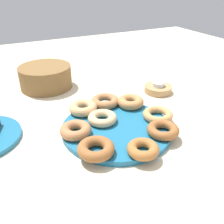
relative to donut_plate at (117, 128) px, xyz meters
The scene contains 14 objects.
ground_plane 0.01m from the donut_plate, ahead, with size 2.40×2.40×0.00m, color beige.
donut_plate is the anchor object (origin of this frame).
donut_0 0.13m from the donut_plate, 44.66° to the right, with size 0.09×0.09×0.03m, color #995B2D.
donut_1 0.05m from the donut_plate, 126.54° to the left, with size 0.09×0.09×0.03m, color #EABC84.
donut_2 0.12m from the donut_plate, behind, with size 0.09×0.09×0.03m, color #B27547.
donut_3 0.13m from the donut_plate, ahead, with size 0.09×0.09×0.02m, color tan.
donut_4 0.13m from the donut_plate, 42.23° to the left, with size 0.09×0.09×0.03m, color #C6844C.
donut_5 0.13m from the donut_plate, 115.98° to the left, with size 0.09×0.09×0.03m, color tan.
donut_6 0.14m from the donut_plate, 139.13° to the right, with size 0.09×0.09×0.03m, color #995B2D.
donut_7 0.14m from the donut_plate, 90.69° to the right, with size 0.08×0.08×0.02m, color #AD6B33.
donut_8 0.14m from the donut_plate, 79.01° to the left, with size 0.09×0.09×0.03m, color #B27547.
candle_holder 0.31m from the donut_plate, 32.06° to the left, with size 0.10×0.10×0.03m, color tan.
tealight 0.31m from the donut_plate, 32.06° to the left, with size 0.05×0.05×0.01m, color silver.
basket 0.42m from the donut_plate, 104.88° to the left, with size 0.20×0.20×0.09m, color brown.
Camera 1 is at (-0.28, -0.53, 0.40)m, focal length 39.53 mm.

